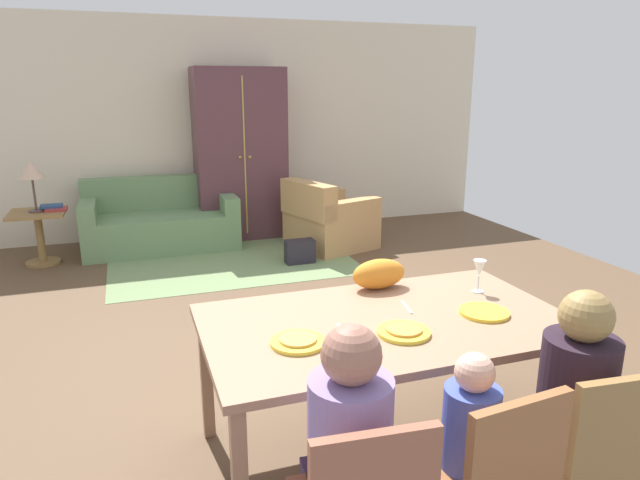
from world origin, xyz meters
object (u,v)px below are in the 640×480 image
(dining_chair_woman, at_px, (595,451))
(table_lamp, at_px, (31,172))
(armchair, at_px, (328,222))
(armoire, at_px, (240,155))
(cat, at_px, (379,274))
(book_upper, at_px, (51,206))
(wine_glass, at_px, (479,269))
(dining_table, at_px, (386,332))
(plate_near_man, at_px, (298,342))
(dining_chair_child, at_px, (491,478))
(plate_near_woman, at_px, (484,312))
(book_lower, at_px, (56,209))
(plate_near_child, at_px, (404,332))
(person_child, at_px, (462,464))
(side_table, at_px, (39,230))
(couch, at_px, (161,222))
(person_man, at_px, (347,473))
(handbag, at_px, (300,252))
(person_woman, at_px, (566,422))

(dining_chair_woman, relative_size, table_lamp, 1.61)
(armchair, height_order, armoire, armoire)
(cat, distance_m, book_upper, 4.38)
(cat, bearing_deg, armchair, 72.06)
(wine_glass, bearing_deg, dining_table, -164.49)
(plate_near_man, height_order, dining_chair_child, dining_chair_child)
(plate_near_woman, distance_m, book_lower, 4.92)
(book_upper, bearing_deg, armoire, 10.60)
(plate_near_child, height_order, person_child, person_child)
(dining_chair_child, xyz_separation_m, table_lamp, (-2.10, 5.08, 0.52))
(plate_near_child, bearing_deg, plate_near_woman, 9.17)
(side_table, bearing_deg, couch, 11.41)
(table_lamp, bearing_deg, dining_table, -63.49)
(cat, relative_size, armoire, 0.15)
(person_man, xyz_separation_m, cat, (0.64, 1.13, 0.33))
(armoire, xyz_separation_m, table_lamp, (-2.31, -0.46, -0.04))
(couch, bearing_deg, plate_near_child, -80.02)
(plate_near_child, distance_m, person_man, 0.76)
(dining_chair_woman, bearing_deg, handbag, 88.95)
(plate_near_man, height_order, book_lower, plate_near_man)
(couch, distance_m, armoire, 1.29)
(wine_glass, xyz_separation_m, person_woman, (-0.15, -0.89, -0.38))
(wine_glass, relative_size, person_child, 0.20)
(armoire, distance_m, side_table, 2.45)
(wine_glass, distance_m, handbag, 3.22)
(dining_chair_woman, distance_m, armoire, 5.58)
(wine_glass, height_order, book_upper, wine_glass)
(person_man, height_order, dining_chair_woman, person_man)
(person_man, height_order, couch, person_man)
(plate_near_child, bearing_deg, wine_glass, 29.03)
(armchair, xyz_separation_m, book_upper, (-3.02, 0.47, 0.30))
(dining_table, height_order, person_child, person_child)
(dining_chair_woman, xyz_separation_m, cat, (-0.34, 1.30, 0.35))
(table_lamp, height_order, book_lower, table_lamp)
(person_child, bearing_deg, armchair, 76.67)
(wine_glass, distance_m, book_lower, 4.76)
(plate_near_child, bearing_deg, couch, 99.98)
(person_man, bearing_deg, table_lamp, 108.09)
(couch, bearing_deg, handbag, -39.99)
(person_child, bearing_deg, handbag, 81.96)
(wine_glass, relative_size, book_upper, 0.85)
(person_man, bearing_deg, armoire, 82.53)
(armchair, xyz_separation_m, table_lamp, (-3.16, 0.42, 0.69))
(wine_glass, bearing_deg, armoire, 95.57)
(book_lower, relative_size, book_upper, 1.00)
(person_child, height_order, cat, cat)
(couch, bearing_deg, dining_table, -79.63)
(wine_glass, relative_size, person_man, 0.17)
(handbag, bearing_deg, book_upper, 159.20)
(person_child, distance_m, armchair, 4.62)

